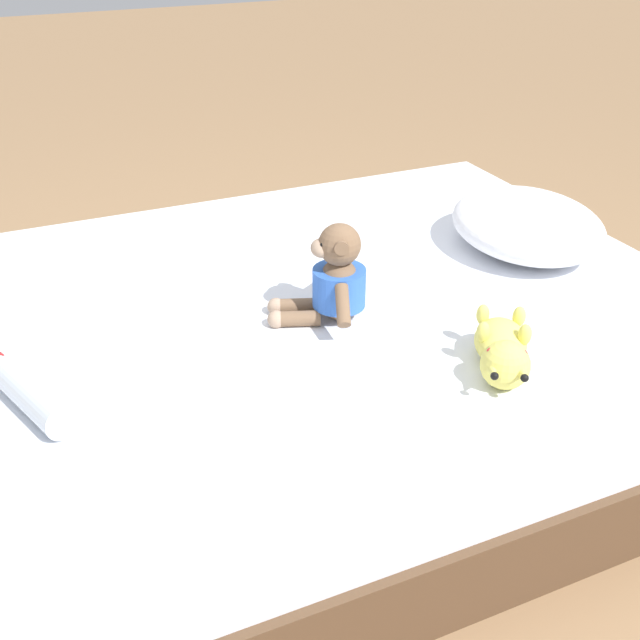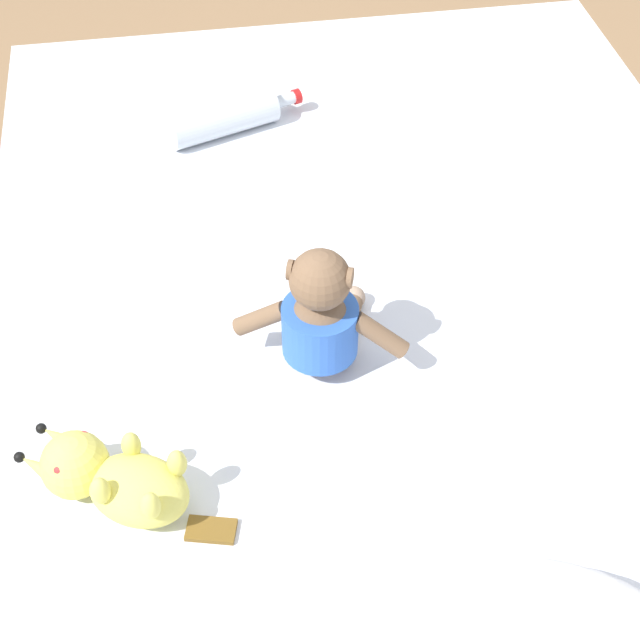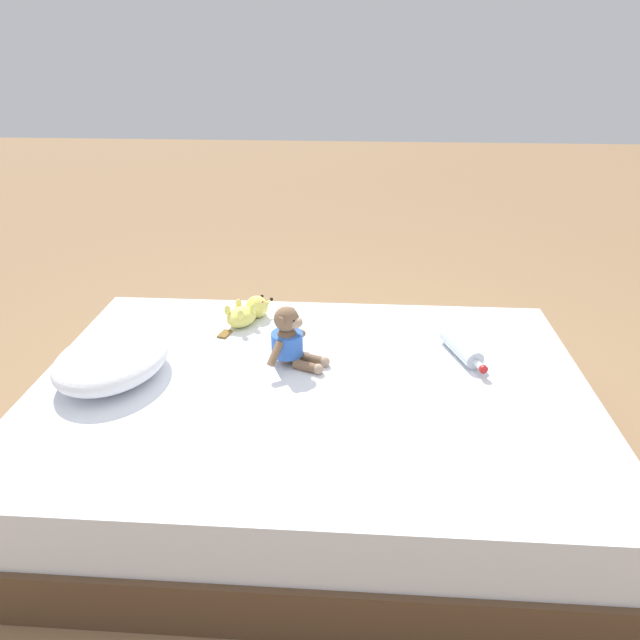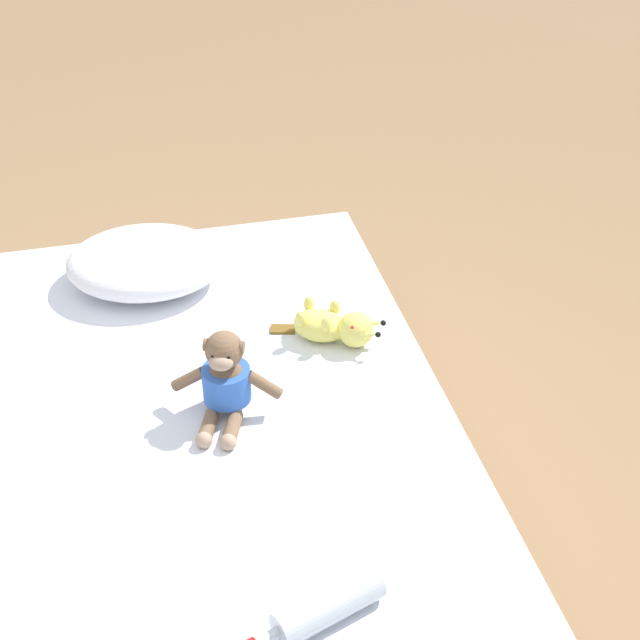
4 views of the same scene
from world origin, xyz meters
name	(u,v)px [view 1 (image 1 of 4)]	position (x,y,z in m)	size (l,w,h in m)	color
ground_plane	(279,438)	(0.00, 0.00, 0.00)	(16.00, 16.00, 0.00)	#93704C
bed	(277,373)	(0.00, 0.00, 0.21)	(1.44, 2.09, 0.42)	brown
pillow	(528,225)	(0.00, 0.74, 0.49)	(0.53, 0.46, 0.14)	white
plush_monkey	(334,281)	(0.14, 0.09, 0.52)	(0.28, 0.25, 0.24)	brown
plush_yellow_creature	(503,350)	(0.48, 0.32, 0.47)	(0.31, 0.21, 0.10)	#EAE066
glass_bottle	(34,394)	(0.23, -0.58, 0.46)	(0.30, 0.15, 0.07)	silver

